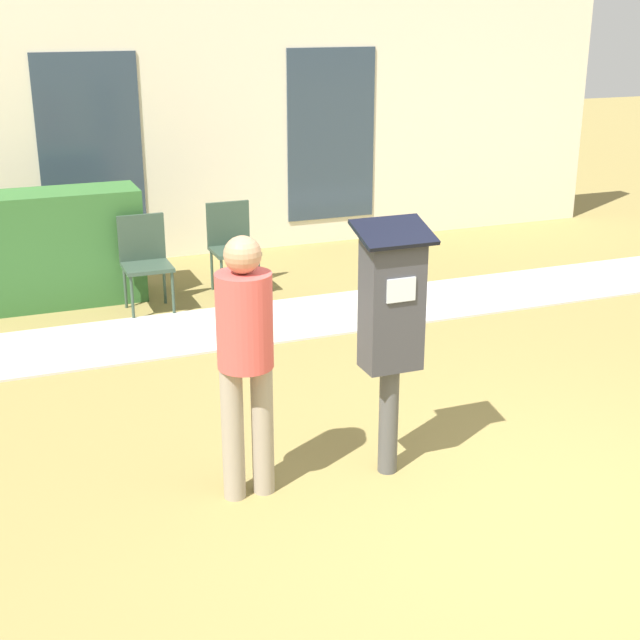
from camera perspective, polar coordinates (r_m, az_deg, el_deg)
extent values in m
plane|color=olive|center=(5.24, 12.82, -12.72)|extent=(40.00, 40.00, 0.00)
cube|color=beige|center=(8.27, -1.64, 0.11)|extent=(12.00, 1.10, 0.02)
cube|color=beige|center=(10.42, -6.89, 13.00)|extent=(10.00, 0.24, 3.20)
cube|color=#2D3D4C|center=(10.07, -14.47, 10.59)|extent=(1.10, 0.02, 2.00)
cube|color=#2D3D4C|center=(10.78, 0.72, 11.74)|extent=(1.10, 0.02, 2.00)
cylinder|color=#4C4C4C|center=(5.51, 4.40, -6.39)|extent=(0.12, 0.12, 0.70)
cube|color=#38383D|center=(5.23, 4.61, 1.03)|extent=(0.34, 0.22, 0.80)
cube|color=silver|center=(5.09, 5.22, 1.92)|extent=(0.18, 0.01, 0.14)
cube|color=black|center=(5.11, 4.74, 5.63)|extent=(0.44, 0.31, 0.12)
cylinder|color=gray|center=(5.21, -5.60, -7.28)|extent=(0.13, 0.13, 0.82)
cylinder|color=gray|center=(5.26, -3.70, -6.98)|extent=(0.13, 0.13, 0.82)
cylinder|color=#D14C47|center=(4.97, -4.86, -0.05)|extent=(0.32, 0.32, 0.55)
sphere|color=tan|center=(4.85, -4.98, 4.18)|extent=(0.21, 0.21, 0.21)
cylinder|color=#334738|center=(8.37, -11.92, 1.37)|extent=(0.03, 0.03, 0.42)
cylinder|color=#334738|center=(8.43, -9.39, 1.68)|extent=(0.03, 0.03, 0.42)
cylinder|color=#334738|center=(8.72, -12.37, 2.09)|extent=(0.03, 0.03, 0.42)
cylinder|color=#334738|center=(8.79, -9.93, 2.38)|extent=(0.03, 0.03, 0.42)
cube|color=#334738|center=(8.51, -11.00, 3.36)|extent=(0.44, 0.44, 0.04)
cube|color=#334738|center=(8.64, -11.36, 5.22)|extent=(0.44, 0.04, 0.44)
cylinder|color=#334738|center=(8.79, -6.29, 2.57)|extent=(0.03, 0.03, 0.42)
cylinder|color=#334738|center=(8.89, -3.93, 2.84)|extent=(0.03, 0.03, 0.42)
cylinder|color=#334738|center=(9.15, -6.93, 3.21)|extent=(0.03, 0.03, 0.42)
cylinder|color=#334738|center=(9.24, -4.65, 3.47)|extent=(0.03, 0.03, 0.42)
cube|color=#334738|center=(8.96, -5.50, 4.44)|extent=(0.44, 0.44, 0.04)
cube|color=#334738|center=(9.09, -5.91, 6.19)|extent=(0.44, 0.04, 0.44)
cube|color=#33662D|center=(8.96, -16.67, 4.43)|extent=(1.65, 0.60, 1.10)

